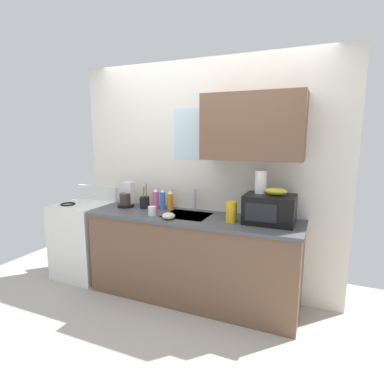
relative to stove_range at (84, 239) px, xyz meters
name	(u,v)px	position (x,y,z in m)	size (l,w,h in m)	color
ground_plane	(126,377)	(1.45, -1.20, -0.47)	(5.37, 4.40, 0.02)	#B2ADA3
kitchen_wall_assembly	(213,169)	(1.56, 0.30, 0.90)	(2.97, 0.42, 2.50)	silver
counter_unit	(192,257)	(1.45, 0.00, 0.00)	(2.20, 0.63, 0.90)	brown
sink_faucet	(195,200)	(1.38, 0.24, 0.56)	(0.03, 0.03, 0.24)	#B2B5BA
stove_range	(84,239)	(0.00, 0.00, 0.00)	(0.60, 0.60, 1.08)	white
microwave	(270,209)	(2.21, 0.04, 0.58)	(0.46, 0.35, 0.27)	black
banana_bunch	(276,191)	(2.26, 0.05, 0.75)	(0.20, 0.11, 0.07)	gold
paper_towel_roll	(261,182)	(2.11, 0.10, 0.82)	(0.11, 0.11, 0.22)	white
coffee_maker	(127,198)	(0.58, 0.10, 0.55)	(0.19, 0.21, 0.28)	black
dish_soap_bottle_orange	(170,200)	(1.10, 0.18, 0.54)	(0.07, 0.07, 0.21)	orange
dish_soap_bottle_blue	(163,200)	(1.02, 0.15, 0.55)	(0.06, 0.06, 0.23)	blue
dish_soap_bottle_pink	(156,199)	(0.94, 0.14, 0.55)	(0.07, 0.07, 0.23)	#E55999
cereal_canister	(231,212)	(1.87, -0.05, 0.54)	(0.10, 0.10, 0.20)	gold
mug_white	(152,211)	(1.06, -0.14, 0.49)	(0.08, 0.08, 0.10)	white
utensil_crock	(145,202)	(0.81, 0.12, 0.51)	(0.11, 0.11, 0.28)	black
small_bowl	(168,216)	(1.28, -0.20, 0.47)	(0.13, 0.13, 0.07)	beige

